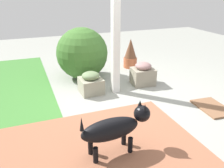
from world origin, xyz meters
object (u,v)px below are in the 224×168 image
at_px(round_shrub, 82,53).
at_px(doormat, 212,107).
at_px(stone_planter_mid, 91,83).
at_px(stone_planter_nearest, 143,74).
at_px(porch_pillar, 115,36).
at_px(terracotta_pot_spiky, 130,54).
at_px(dog, 115,128).

height_order(round_shrub, doormat, round_shrub).
bearing_deg(stone_planter_mid, stone_planter_nearest, -88.22).
bearing_deg(porch_pillar, round_shrub, 21.86).
bearing_deg(terracotta_pot_spiky, stone_planter_nearest, 168.09).
bearing_deg(terracotta_pot_spiky, dog, 151.84).
relative_size(stone_planter_mid, dog, 0.49).
relative_size(stone_planter_nearest, dog, 0.53).
bearing_deg(stone_planter_nearest, terracotta_pot_spiky, -11.91).
height_order(stone_planter_nearest, round_shrub, round_shrub).
height_order(stone_planter_nearest, dog, dog).
bearing_deg(round_shrub, stone_planter_nearest, -128.30).
height_order(stone_planter_mid, terracotta_pot_spiky, terracotta_pot_spiky).
xyz_separation_m(stone_planter_mid, terracotta_pot_spiky, (1.08, -1.28, 0.14)).
xyz_separation_m(dog, doormat, (0.45, -1.83, -0.32)).
xyz_separation_m(stone_planter_mid, doormat, (-1.27, -1.62, -0.17)).
height_order(round_shrub, terracotta_pot_spiky, round_shrub).
xyz_separation_m(porch_pillar, stone_planter_nearest, (0.13, -0.63, -0.81)).
bearing_deg(stone_planter_mid, doormat, -128.05).
bearing_deg(round_shrub, terracotta_pot_spiky, -77.78).
height_order(porch_pillar, round_shrub, porch_pillar).
xyz_separation_m(round_shrub, dog, (-2.53, 0.28, -0.18)).
height_order(dog, doormat, dog).
bearing_deg(doormat, stone_planter_nearest, 23.25).
relative_size(porch_pillar, stone_planter_nearest, 4.51).
bearing_deg(stone_planter_mid, dog, 172.80).
distance_m(porch_pillar, round_shrub, 1.10).
height_order(stone_planter_nearest, stone_planter_mid, stone_planter_nearest).
height_order(stone_planter_mid, round_shrub, round_shrub).
distance_m(terracotta_pot_spiky, doormat, 2.39).
relative_size(porch_pillar, doormat, 3.27).
bearing_deg(porch_pillar, doormat, -134.69).
distance_m(stone_planter_mid, round_shrub, 0.89).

